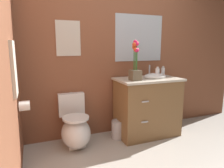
% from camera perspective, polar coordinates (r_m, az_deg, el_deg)
% --- Properties ---
extents(wall_back, '(4.25, 0.05, 2.50)m').
position_cam_1_polar(wall_back, '(3.18, 4.43, 9.13)').
color(wall_back, brown).
rests_on(wall_back, ground_plane).
extents(wall_left, '(0.05, 4.13, 2.50)m').
position_cam_1_polar(wall_left, '(1.81, -28.05, 6.91)').
color(wall_left, brown).
rests_on(wall_left, ground_plane).
extents(toilet, '(0.38, 0.59, 0.69)m').
position_cam_1_polar(toilet, '(2.82, -10.28, -12.21)').
color(toilet, white).
rests_on(toilet, ground_plane).
extents(vanity_cabinet, '(0.94, 0.56, 1.05)m').
position_cam_1_polar(vanity_cabinet, '(3.11, 9.87, -6.08)').
color(vanity_cabinet, brown).
rests_on(vanity_cabinet, ground_plane).
extents(flower_vase, '(0.14, 0.14, 0.55)m').
position_cam_1_polar(flower_vase, '(2.79, 6.57, 5.24)').
color(flower_vase, brown).
rests_on(flower_vase, vanity_cabinet).
extents(soap_bottle, '(0.05, 0.05, 0.16)m').
position_cam_1_polar(soap_bottle, '(3.24, 14.11, 3.34)').
color(soap_bottle, white).
rests_on(soap_bottle, vanity_cabinet).
extents(lotion_bottle, '(0.06, 0.06, 0.16)m').
position_cam_1_polar(lotion_bottle, '(3.07, 12.61, 3.06)').
color(lotion_bottle, white).
rests_on(lotion_bottle, vanity_cabinet).
extents(trash_bin, '(0.18, 0.18, 0.27)m').
position_cam_1_polar(trash_bin, '(3.03, 1.59, -12.58)').
color(trash_bin, '#B7B7BC').
rests_on(trash_bin, ground_plane).
extents(wall_poster, '(0.33, 0.01, 0.47)m').
position_cam_1_polar(wall_poster, '(2.87, -12.17, 12.39)').
color(wall_poster, beige).
extents(wall_mirror, '(0.80, 0.01, 0.70)m').
position_cam_1_polar(wall_mirror, '(3.24, 7.62, 12.63)').
color(wall_mirror, '#B2BCC6').
extents(hanging_towel, '(0.03, 0.28, 0.52)m').
position_cam_1_polar(hanging_towel, '(2.11, -25.84, 3.85)').
color(hanging_towel, beige).
extents(toilet_paper_roll, '(0.11, 0.11, 0.11)m').
position_cam_1_polar(toilet_paper_roll, '(2.45, -23.32, -5.63)').
color(toilet_paper_roll, white).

